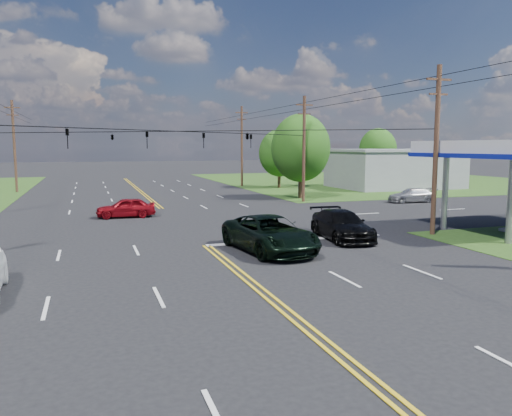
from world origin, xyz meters
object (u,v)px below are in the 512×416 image
object	(u,v)px
retail_ne	(394,170)
pole_ne	(304,148)
pole_se	(436,148)
tree_right_a	(301,148)
pole_left_far	(14,145)
suv_black	(342,225)
pickup_dkgreen	(270,234)
tree_far_r	(378,150)
pole_right_far	(242,145)
tree_right_b	(279,153)

from	to	relation	value
retail_ne	pole_ne	bearing A→B (deg)	-147.09
pole_se	tree_right_a	size ratio (longest dim) A/B	1.16
pole_left_far	suv_black	world-z (taller)	pole_left_far
pole_se	suv_black	xyz separation A→B (m)	(-5.57, 0.50, -4.14)
pole_ne	pole_left_far	world-z (taller)	pole_left_far
retail_ne	suv_black	size ratio (longest dim) A/B	2.61
pickup_dkgreen	pole_se	bearing A→B (deg)	0.10
pole_left_far	tree_far_r	distance (m)	47.05
suv_black	pickup_dkgreen	bearing A→B (deg)	-154.18
pole_se	pickup_dkgreen	distance (m)	11.25
retail_ne	pole_ne	distance (m)	20.43
pole_ne	suv_black	world-z (taller)	pole_ne
retail_ne	pole_right_far	world-z (taller)	pole_right_far
tree_far_r	pickup_dkgreen	bearing A→B (deg)	-127.94
retail_ne	tree_right_a	bearing A→B (deg)	-153.43
pole_left_far	pole_right_far	world-z (taller)	same
suv_black	pole_se	bearing A→B (deg)	0.43
pole_left_far	retail_ne	bearing A→B (deg)	-10.54
pole_right_far	suv_black	xyz separation A→B (m)	(-5.57, -36.50, -4.39)
retail_ne	tree_far_r	bearing A→B (deg)	68.20
pickup_dkgreen	suv_black	world-z (taller)	pickup_dkgreen
pole_ne	tree_right_b	bearing A→B (deg)	76.87
tree_right_b	pickup_dkgreen	distance (m)	37.15
pole_se	pickup_dkgreen	world-z (taller)	pole_se
suv_black	pole_left_far	bearing A→B (deg)	124.79
pole_left_far	pole_right_far	bearing A→B (deg)	0.00
pickup_dkgreen	suv_black	distance (m)	5.16
retail_ne	pole_ne	size ratio (longest dim) A/B	1.47
tree_right_a	pickup_dkgreen	size ratio (longest dim) A/B	1.33
tree_far_r	suv_black	size ratio (longest dim) A/B	1.42
pole_ne	pickup_dkgreen	bearing A→B (deg)	-118.36
retail_ne	pole_left_far	xyz separation A→B (m)	(-43.00, 8.00, 2.97)
pole_ne	pole_right_far	world-z (taller)	pole_right_far
pole_ne	pole_right_far	xyz separation A→B (m)	(0.00, 19.00, 0.25)
pole_left_far	tree_right_b	size ratio (longest dim) A/B	1.41
pole_right_far	pole_ne	bearing A→B (deg)	-90.00
pole_se	pole_left_far	bearing A→B (deg)	125.10
tree_right_b	suv_black	bearing A→B (deg)	-105.60
pole_ne	tree_right_a	bearing A→B (deg)	71.57
tree_right_a	tree_right_b	size ratio (longest dim) A/B	1.15
tree_right_b	pickup_dkgreen	size ratio (longest dim) A/B	1.15
retail_ne	pickup_dkgreen	distance (m)	40.87
tree_right_a	retail_ne	bearing A→B (deg)	26.57
retail_ne	tree_right_a	size ratio (longest dim) A/B	1.71
pole_se	pole_ne	world-z (taller)	same
pole_ne	tree_far_r	world-z (taller)	pole_ne
pole_ne	pickup_dkgreen	xyz separation A→B (m)	(-10.41, -19.29, -4.06)
pole_se	pole_left_far	size ratio (longest dim) A/B	0.95
tree_right_b	pickup_dkgreen	world-z (taller)	tree_right_b
tree_far_r	suv_black	distance (m)	46.93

